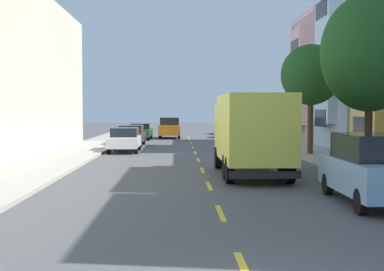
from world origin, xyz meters
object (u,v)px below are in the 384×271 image
(parked_wagon_charcoal, at_px, (131,135))
(street_tree_third, at_px, (311,75))
(parked_pickup_red, at_px, (228,126))
(parked_sedan_black, at_px, (244,133))
(parked_sedan_forest, at_px, (141,131))
(parked_wagon_white, at_px, (125,139))
(street_tree_second, at_px, (370,53))
(parked_suv_sky, at_px, (374,168))
(moving_orange_sedan, at_px, (170,128))
(parked_suv_navy, at_px, (236,127))
(delivery_box_truck, at_px, (251,130))

(parked_wagon_charcoal, bearing_deg, street_tree_third, -41.30)
(parked_pickup_red, distance_m, parked_sedan_black, 15.32)
(parked_sedan_forest, bearing_deg, parked_wagon_white, -90.20)
(street_tree_third, distance_m, parked_sedan_black, 14.92)
(street_tree_second, distance_m, parked_pickup_red, 39.37)
(parked_sedan_forest, relative_size, parked_suv_sky, 0.94)
(street_tree_second, bearing_deg, moving_orange_sedan, 105.22)
(parked_wagon_white, distance_m, parked_suv_navy, 19.82)
(parked_wagon_charcoal, relative_size, parked_sedan_black, 1.05)
(parked_wagon_white, bearing_deg, parked_sedan_forest, 89.80)
(parked_sedan_forest, height_order, parked_wagon_white, parked_wagon_white)
(delivery_box_truck, bearing_deg, parked_suv_sky, -68.74)
(parked_wagon_charcoal, distance_m, moving_orange_sedan, 11.40)
(delivery_box_truck, relative_size, moving_orange_sedan, 1.49)
(street_tree_third, distance_m, parked_suv_sky, 16.46)
(parked_wagon_charcoal, bearing_deg, parked_sedan_black, 28.14)
(street_tree_third, bearing_deg, parked_wagon_charcoal, 138.70)
(delivery_box_truck, xyz_separation_m, parked_sedan_forest, (-6.11, 27.51, -1.08))
(parked_wagon_white, distance_m, parked_suv_sky, 21.40)
(parked_wagon_white, relative_size, parked_wagon_charcoal, 1.00)
(moving_orange_sedan, bearing_deg, parked_wagon_charcoal, -103.52)
(parked_suv_sky, xyz_separation_m, parked_suv_navy, (0.15, 37.28, 0.00))
(street_tree_third, relative_size, parked_sedan_black, 1.36)
(parked_sedan_forest, distance_m, parked_sedan_black, 9.51)
(parked_wagon_white, xyz_separation_m, parked_suv_navy, (8.86, 17.73, 0.18))
(delivery_box_truck, relative_size, parked_sedan_forest, 1.58)
(delivery_box_truck, height_order, parked_wagon_white, delivery_box_truck)
(parked_pickup_red, xyz_separation_m, parked_suv_navy, (-0.01, -8.27, 0.16))
(street_tree_second, xyz_separation_m, parked_sedan_forest, (-10.71, 27.62, -4.08))
(parked_sedan_forest, relative_size, parked_wagon_white, 0.96)
(street_tree_third, height_order, parked_suv_navy, street_tree_third)
(parked_sedan_black, relative_size, moving_orange_sedan, 0.94)
(parked_wagon_charcoal, bearing_deg, parked_suv_navy, 52.77)
(parked_suv_navy, relative_size, moving_orange_sedan, 1.00)
(delivery_box_truck, xyz_separation_m, moving_orange_sedan, (-3.60, 30.04, -0.84))
(street_tree_third, relative_size, parked_pickup_red, 1.15)
(delivery_box_truck, height_order, parked_suv_navy, delivery_box_truck)
(delivery_box_truck, distance_m, moving_orange_sedan, 30.27)
(parked_sedan_black, bearing_deg, street_tree_second, -85.18)
(street_tree_second, relative_size, parked_sedan_black, 1.55)
(parked_pickup_red, relative_size, parked_wagon_charcoal, 1.13)
(street_tree_second, xyz_separation_m, parked_wagon_charcoal, (-10.87, 19.06, -4.02))
(street_tree_third, relative_size, parked_suv_navy, 1.28)
(parked_pickup_red, bearing_deg, parked_suv_navy, -90.05)
(street_tree_second, xyz_separation_m, delivery_box_truck, (-4.60, 0.11, -3.00))
(parked_sedan_forest, height_order, parked_suv_sky, parked_suv_sky)
(parked_sedan_black, bearing_deg, parked_pickup_red, 89.60)
(street_tree_second, bearing_deg, parked_sedan_black, 94.82)
(street_tree_second, relative_size, street_tree_third, 1.14)
(parked_sedan_forest, distance_m, parked_suv_navy, 9.38)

